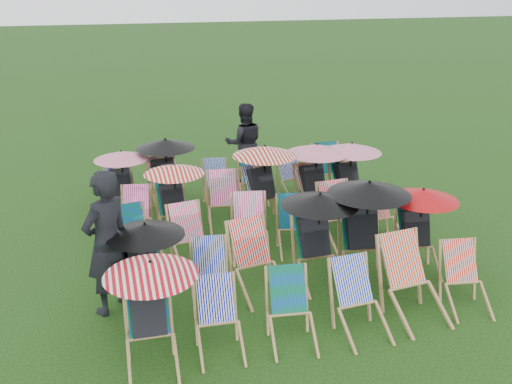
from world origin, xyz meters
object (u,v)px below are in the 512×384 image
object	(u,v)px
deckchair_0	(150,314)
deckchair_5	(466,279)
person_left	(107,243)
deckchair_29	(331,170)
person_rear	(244,143)

from	to	relation	value
deckchair_0	deckchair_5	distance (m)	4.10
deckchair_5	person_left	distance (m)	4.67
deckchair_5	deckchair_29	world-z (taller)	deckchair_29
deckchair_29	deckchair_0	bearing A→B (deg)	-131.15
deckchair_5	deckchair_29	size ratio (longest dim) A/B	0.87
deckchair_5	person_rear	size ratio (longest dim) A/B	0.49
deckchair_29	person_left	distance (m)	5.53
deckchair_5	deckchair_29	bearing A→B (deg)	99.03
person_rear	person_left	bearing A→B (deg)	62.41
deckchair_5	person_rear	bearing A→B (deg)	113.89
deckchair_29	person_rear	size ratio (longest dim) A/B	0.57
deckchair_5	person_left	xyz separation A→B (m)	(-4.47, 1.22, 0.55)
deckchair_29	person_left	size ratio (longest dim) A/B	0.50
deckchair_29	person_left	xyz separation A→B (m)	(-4.46, -3.24, 0.48)
deckchair_0	person_left	world-z (taller)	person_left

